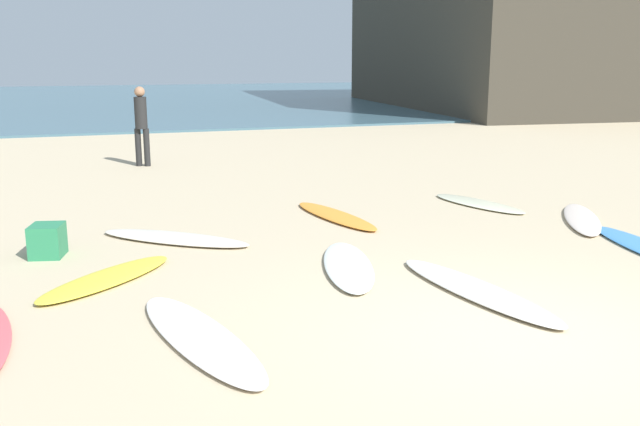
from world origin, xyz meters
The scene contains 12 objects.
ground_plane centered at (0.00, 0.00, 0.00)m, with size 120.00×120.00×0.00m, color #C6B28E.
ocean_water centered at (0.00, 38.80, 0.04)m, with size 120.00×40.00×0.08m, color #426675.
surfboard_0 centered at (-2.81, 0.96, 0.04)m, with size 0.56×2.44×0.07m, color white.
surfboard_1 centered at (-2.56, 4.55, 0.04)m, with size 0.59×2.28×0.08m, color silver.
surfboard_4 centered at (-3.52, 3.00, 0.04)m, with size 0.55×1.98×0.08m, color yellow.
surfboard_5 centered at (2.68, 5.27, 0.03)m, with size 0.56×1.97×0.06m, color #E9EBC7.
surfboard_6 centered at (0.03, 5.16, 0.04)m, with size 0.50×2.29×0.07m, color orange.
surfboard_7 centered at (-0.76, 2.57, 0.04)m, with size 0.57×2.11×0.08m, color white.
surfboard_8 centered at (0.21, 1.28, 0.04)m, with size 0.53×2.53×0.08m, color white.
surfboard_9 centered at (3.55, 3.72, 0.04)m, with size 0.49×2.26×0.08m, color silver.
beachgoer_near centered at (-2.35, 11.65, 1.03)m, with size 0.37×0.37×1.82m.
beach_cooler centered at (-4.18, 4.30, 0.21)m, with size 0.45×0.39×0.41m, color #287F51.
Camera 1 is at (-3.70, -4.94, 2.48)m, focal length 39.36 mm.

